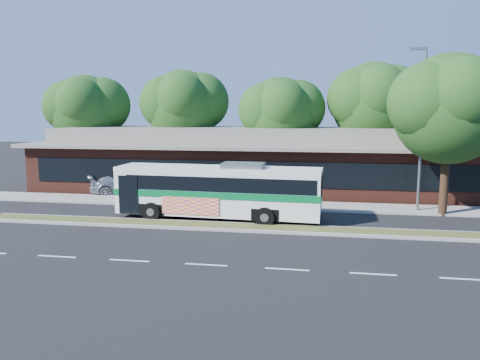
{
  "coord_description": "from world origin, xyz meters",
  "views": [
    {
      "loc": [
        4.03,
        -21.23,
        5.61
      ],
      "look_at": [
        -0.11,
        3.22,
        2.0
      ],
      "focal_mm": 35.0,
      "sensor_mm": 36.0,
      "label": 1
    }
  ],
  "objects_px": {
    "transit_bus": "(219,188)",
    "sedan": "(127,183)",
    "sidewalk_tree": "(457,106)",
    "lamp_post": "(421,125)"
  },
  "relations": [
    {
      "from": "transit_bus",
      "to": "sedan",
      "type": "xyz_separation_m",
      "value": [
        -7.92,
        6.55,
        -0.95
      ]
    },
    {
      "from": "sedan",
      "to": "sidewalk_tree",
      "type": "height_order",
      "value": "sidewalk_tree"
    },
    {
      "from": "lamp_post",
      "to": "sedan",
      "type": "xyz_separation_m",
      "value": [
        -18.56,
        2.95,
        -4.18
      ]
    },
    {
      "from": "transit_bus",
      "to": "sedan",
      "type": "bearing_deg",
      "value": 143.2
    },
    {
      "from": "lamp_post",
      "to": "sidewalk_tree",
      "type": "relative_size",
      "value": 1.04
    },
    {
      "from": "lamp_post",
      "to": "transit_bus",
      "type": "height_order",
      "value": "lamp_post"
    },
    {
      "from": "sedan",
      "to": "sidewalk_tree",
      "type": "distance_m",
      "value": 21.14
    },
    {
      "from": "lamp_post",
      "to": "sedan",
      "type": "height_order",
      "value": "lamp_post"
    },
    {
      "from": "sedan",
      "to": "sidewalk_tree",
      "type": "xyz_separation_m",
      "value": [
        20.19,
        -3.51,
        5.18
      ]
    },
    {
      "from": "transit_bus",
      "to": "sidewalk_tree",
      "type": "bearing_deg",
      "value": 16.75
    }
  ]
}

